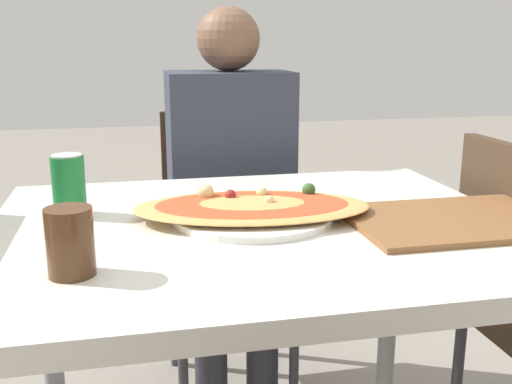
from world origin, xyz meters
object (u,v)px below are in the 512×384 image
(chair_far_seated, at_px, (225,233))
(soda_can, at_px, (69,185))
(dining_table, at_px, (258,266))
(drink_glass, at_px, (70,242))
(pizza_main, at_px, (252,209))
(person_seated, at_px, (231,182))

(chair_far_seated, xyz_separation_m, soda_can, (-0.41, -0.61, 0.33))
(dining_table, relative_size, drink_glass, 9.71)
(pizza_main, xyz_separation_m, soda_can, (-0.36, 0.10, 0.04))
(dining_table, distance_m, pizza_main, 0.11)
(person_seated, height_order, soda_can, person_seated)
(dining_table, distance_m, person_seated, 0.63)
(person_seated, relative_size, soda_can, 9.71)
(pizza_main, height_order, drink_glass, drink_glass)
(chair_far_seated, bearing_deg, soda_can, 55.69)
(chair_far_seated, relative_size, person_seated, 0.74)
(chair_far_seated, height_order, pizza_main, chair_far_seated)
(chair_far_seated, height_order, drink_glass, chair_far_seated)
(dining_table, relative_size, person_seated, 0.84)
(pizza_main, xyz_separation_m, drink_glass, (-0.33, -0.23, 0.03))
(dining_table, relative_size, pizza_main, 2.05)
(soda_can, bearing_deg, chair_far_seated, 55.69)
(soda_can, bearing_deg, person_seated, 49.96)
(chair_far_seated, distance_m, pizza_main, 0.77)
(pizza_main, bearing_deg, person_seated, 84.34)
(pizza_main, bearing_deg, soda_can, 164.11)
(chair_far_seated, bearing_deg, dining_table, 85.91)
(person_seated, relative_size, drink_glass, 11.52)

